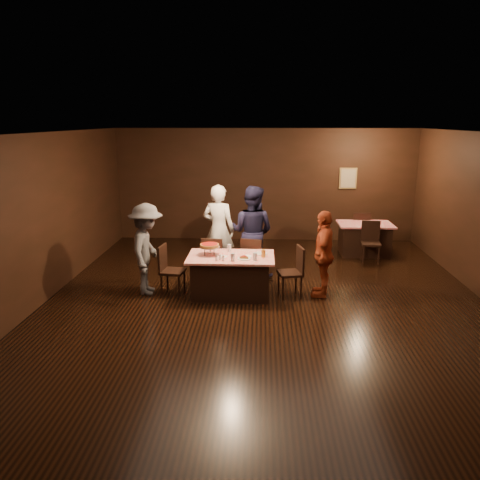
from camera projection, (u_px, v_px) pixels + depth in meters
name	position (u px, v px, depth m)	size (l,w,h in m)	color
room	(267.00, 188.00, 7.60)	(10.00, 10.04, 3.02)	black
main_table	(231.00, 276.00, 8.74)	(1.60, 1.00, 0.77)	red
back_table	(364.00, 239.00, 11.43)	(1.30, 0.90, 0.77)	red
chair_far_left	(214.00, 259.00, 9.46)	(0.42, 0.42, 0.95)	black
chair_far_right	(253.00, 260.00, 9.43)	(0.42, 0.42, 0.95)	black
chair_end_left	(173.00, 270.00, 8.77)	(0.42, 0.42, 0.95)	black
chair_end_right	(290.00, 272.00, 8.67)	(0.42, 0.42, 0.95)	black
chair_back_near	(371.00, 243.00, 10.74)	(0.42, 0.42, 0.95)	black
chair_back_far	(360.00, 230.00, 11.99)	(0.42, 0.42, 0.95)	black
diner_white_jacket	(219.00, 230.00, 9.88)	(0.70, 0.46, 1.92)	white
diner_navy_hoodie	(252.00, 232.00, 9.68)	(0.93, 0.73, 1.92)	black
diner_grey_knit	(147.00, 249.00, 8.75)	(1.12, 0.64, 1.73)	#535357
diner_red_shirt	(324.00, 254.00, 8.63)	(0.95, 0.40, 1.63)	#A73C1D
pizza_stand	(210.00, 246.00, 8.67)	(0.38, 0.38, 0.22)	black
plate_with_slice	(244.00, 258.00, 8.46)	(0.25, 0.25, 0.06)	white
plate_empty	(261.00, 254.00, 8.77)	(0.25, 0.25, 0.01)	white
glass_front_left	(233.00, 257.00, 8.34)	(0.08, 0.08, 0.14)	silver
glass_front_right	(255.00, 257.00, 8.37)	(0.08, 0.08, 0.14)	silver
glass_amber	(263.00, 254.00, 8.55)	(0.08, 0.08, 0.14)	#BF7F26
glass_back	(229.00, 248.00, 8.92)	(0.08, 0.08, 0.14)	silver
condiments	(220.00, 258.00, 8.37)	(0.17, 0.10, 0.09)	silver
napkin_center	(247.00, 256.00, 8.63)	(0.16, 0.16, 0.01)	white
napkin_left	(223.00, 256.00, 8.61)	(0.16, 0.16, 0.01)	white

